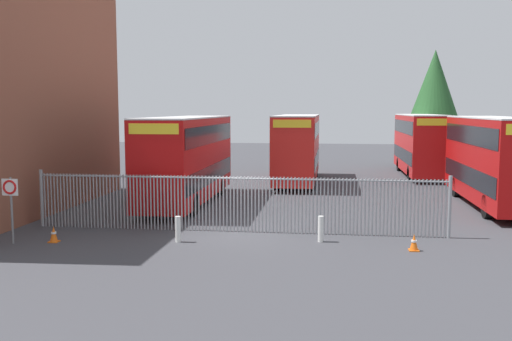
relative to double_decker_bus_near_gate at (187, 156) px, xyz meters
name	(u,v)px	position (x,y,z in m)	size (l,w,h in m)	color
ground_plane	(266,200)	(3.83, 1.71, -2.42)	(100.00, 100.00, 0.00)	#3D3D42
palisade_fence	(236,202)	(3.56, -6.29, -1.24)	(16.30, 0.14, 2.35)	gray
double_decker_bus_near_gate	(187,156)	(0.00, 0.00, 0.00)	(2.54, 10.81, 4.42)	#B70C0C
double_decker_bus_behind_fence_left	(494,158)	(15.19, 1.21, 0.00)	(2.54, 10.81, 4.42)	#B70C0C
double_decker_bus_behind_fence_right	(298,146)	(5.05, 9.01, 0.00)	(2.54, 10.81, 4.42)	red
double_decker_bus_far_back	(420,142)	(13.62, 14.22, 0.00)	(2.54, 10.81, 4.42)	red
bollard_near_left	(178,229)	(1.78, -8.28, -1.95)	(0.20, 0.20, 0.95)	silver
bollard_center_front	(321,229)	(6.91, -7.55, -1.95)	(0.20, 0.20, 0.95)	silver
traffic_cone_by_gate	(414,242)	(10.08, -8.45, -2.13)	(0.34, 0.34, 0.59)	orange
traffic_cone_mid_forecourt	(54,234)	(-2.69, -8.89, -2.13)	(0.34, 0.34, 0.59)	orange
speed_limit_sign_post	(10,195)	(-4.04, -9.32, -0.65)	(0.60, 0.14, 2.40)	slate
tree_tall_back	(434,92)	(15.56, 20.45, 3.74)	(4.85, 4.85, 9.64)	#4C3823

